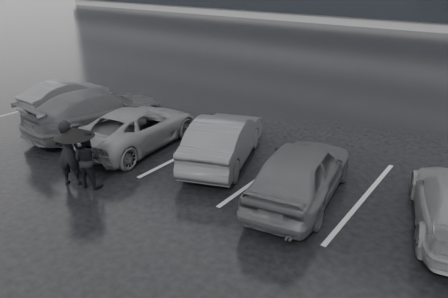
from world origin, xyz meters
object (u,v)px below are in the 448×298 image
at_px(car_west_a, 224,139).
at_px(pedestrian_left, 68,153).
at_px(car_west_b, 137,127).
at_px(pedestrian_right, 87,159).
at_px(car_main, 301,172).
at_px(car_west_c, 97,111).
at_px(car_west_d, 66,95).

height_order(car_west_a, pedestrian_left, pedestrian_left).
bearing_deg(car_west_b, pedestrian_right, 104.15).
bearing_deg(car_main, pedestrian_left, 18.91).
bearing_deg(car_west_a, pedestrian_left, 36.00).
bearing_deg(car_west_c, car_west_d, -9.23).
height_order(car_west_b, car_west_c, car_west_c).
distance_m(car_west_a, pedestrian_right, 3.98).
bearing_deg(car_main, car_west_c, -11.14).
bearing_deg(car_west_a, pedestrian_right, 40.10).
distance_m(car_west_b, pedestrian_left, 3.07).
xyz_separation_m(car_west_b, car_west_c, (-2.18, 0.18, 0.10)).
relative_size(car_main, car_west_b, 0.96).
bearing_deg(pedestrian_right, car_west_c, -58.15).
distance_m(car_west_a, car_west_b, 3.10).
distance_m(car_west_d, pedestrian_right, 7.39).
bearing_deg(pedestrian_left, car_west_c, -84.05).
height_order(car_west_b, pedestrian_right, pedestrian_right).
bearing_deg(car_west_b, pedestrian_left, 94.20).
height_order(car_west_a, car_west_d, car_west_a).
relative_size(car_west_a, pedestrian_right, 2.76).
xyz_separation_m(car_west_a, pedestrian_left, (-2.49, -3.65, 0.21)).
height_order(car_west_a, car_west_c, car_west_c).
bearing_deg(pedestrian_right, car_main, -166.97).
relative_size(car_main, car_west_a, 1.03).
xyz_separation_m(car_west_b, pedestrian_right, (1.03, -2.80, 0.14)).
bearing_deg(pedestrian_left, car_west_b, -114.29).
xyz_separation_m(pedestrian_left, pedestrian_right, (0.49, 0.21, -0.14)).
bearing_deg(car_west_a, car_west_b, -7.68).
relative_size(car_main, pedestrian_left, 2.42).
xyz_separation_m(car_main, car_west_d, (-11.24, 1.20, -0.16)).
relative_size(car_main, car_west_d, 1.22).
relative_size(car_west_a, car_west_c, 0.84).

